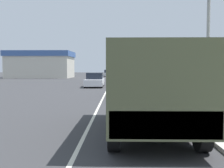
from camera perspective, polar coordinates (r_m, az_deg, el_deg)
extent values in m
plane|color=#38383A|center=(36.14, -0.43, 0.00)|extent=(180.00, 180.00, 0.00)
cube|color=silver|center=(36.14, -0.43, 0.01)|extent=(0.12, 120.00, 0.00)
cube|color=beige|center=(36.28, 6.69, 0.09)|extent=(1.80, 120.00, 0.12)
cube|color=olive|center=(36.97, 13.49, 0.00)|extent=(7.00, 120.00, 0.02)
cube|color=#545B3D|center=(11.47, 6.23, 0.92)|extent=(2.51, 1.82, 2.15)
cube|color=#4C5138|center=(8.23, 8.21, 0.06)|extent=(2.51, 4.69, 2.17)
cube|color=#545B3D|center=(6.07, 10.82, -8.16)|extent=(2.38, 0.10, 0.60)
cube|color=red|center=(5.93, 1.81, -6.41)|extent=(0.12, 0.06, 0.12)
cube|color=red|center=(6.24, 19.47, -6.11)|extent=(0.12, 0.06, 0.12)
cylinder|color=black|center=(11.43, 0.70, -4.60)|extent=(0.30, 1.04, 1.04)
cylinder|color=black|center=(11.62, 11.68, -4.54)|extent=(0.30, 1.04, 1.04)
cylinder|color=black|center=(7.16, 0.38, -9.40)|extent=(0.30, 1.04, 1.04)
cylinder|color=black|center=(7.46, 17.82, -9.04)|extent=(0.30, 1.04, 1.04)
cylinder|color=black|center=(8.54, 0.52, -7.32)|extent=(0.30, 1.04, 1.04)
cylinder|color=black|center=(8.79, 15.18, -7.12)|extent=(0.30, 1.04, 1.04)
cube|color=silver|center=(19.64, 3.95, -1.16)|extent=(1.78, 4.84, 0.78)
cube|color=black|center=(19.69, 3.94, 1.12)|extent=(1.56, 2.18, 0.78)
cylinder|color=black|center=(21.18, 1.61, -1.49)|extent=(0.20, 0.64, 0.64)
cylinder|color=black|center=(21.25, 5.87, -1.49)|extent=(0.20, 0.64, 0.64)
cylinder|color=black|center=(18.09, 1.68, -2.31)|extent=(0.20, 0.64, 0.64)
cylinder|color=black|center=(18.17, 6.66, -2.31)|extent=(0.20, 0.64, 0.64)
cube|color=silver|center=(30.70, -3.53, 0.37)|extent=(1.91, 4.81, 0.68)
cube|color=black|center=(30.77, -3.52, 1.66)|extent=(1.68, 2.16, 0.70)
cylinder|color=black|center=(32.32, -4.82, 0.17)|extent=(0.20, 0.64, 0.64)
cylinder|color=black|center=(32.19, -1.79, 0.16)|extent=(0.20, 0.64, 0.64)
cylinder|color=black|center=(29.27, -5.45, -0.17)|extent=(0.20, 0.64, 0.64)
cylinder|color=black|center=(29.12, -2.10, -0.17)|extent=(0.20, 0.64, 0.64)
cube|color=silver|center=(40.81, -3.29, 1.03)|extent=(1.94, 4.63, 0.58)
cube|color=black|center=(40.89, -3.29, 1.88)|extent=(1.71, 2.08, 0.62)
cylinder|color=black|center=(42.37, -4.31, 0.92)|extent=(0.20, 0.64, 0.64)
cylinder|color=black|center=(42.24, -1.96, 0.92)|extent=(0.20, 0.64, 0.64)
cylinder|color=black|center=(39.43, -4.72, 0.73)|extent=(0.20, 0.64, 0.64)
cylinder|color=black|center=(39.28, -2.20, 0.73)|extent=(0.20, 0.64, 0.64)
cube|color=navy|center=(51.40, 1.89, 1.50)|extent=(1.89, 4.36, 0.57)
cube|color=black|center=(51.47, 1.89, 2.16)|extent=(1.67, 1.96, 0.61)
cylinder|color=black|center=(52.79, 0.95, 1.40)|extent=(0.20, 0.64, 0.64)
cylinder|color=black|center=(52.81, 2.79, 1.40)|extent=(0.20, 0.64, 0.64)
cylinder|color=black|center=(50.00, 0.93, 1.29)|extent=(0.20, 0.64, 0.64)
cylinder|color=black|center=(50.02, 2.87, 1.29)|extent=(0.20, 0.64, 0.64)
cube|color=#B7BABF|center=(67.66, -0.88, 2.00)|extent=(1.80, 4.88, 0.70)
cube|color=black|center=(67.74, -0.88, 2.61)|extent=(1.58, 2.20, 0.72)
cylinder|color=black|center=(69.26, -1.50, 1.86)|extent=(0.20, 0.64, 0.64)
cylinder|color=black|center=(69.20, -0.18, 1.86)|extent=(0.20, 0.64, 0.64)
cylinder|color=black|center=(66.14, -1.62, 1.79)|extent=(0.20, 0.64, 0.64)
cylinder|color=black|center=(66.08, -0.24, 1.79)|extent=(0.20, 0.64, 0.64)
cylinder|color=gray|center=(12.36, 18.96, 9.29)|extent=(0.14, 0.14, 6.60)
cube|color=beige|center=(60.58, -14.19, 3.31)|extent=(12.53, 9.22, 4.37)
cube|color=#385693|center=(60.65, -14.23, 5.89)|extent=(13.03, 9.59, 1.09)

